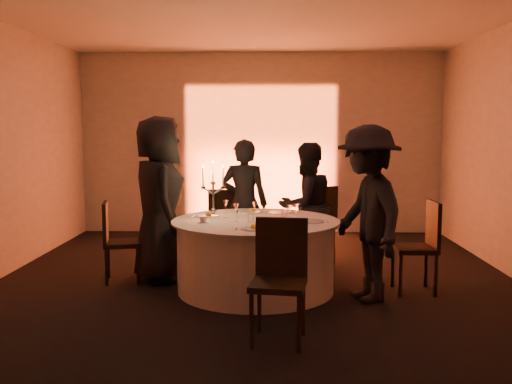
{
  "coord_description": "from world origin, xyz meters",
  "views": [
    {
      "loc": [
        0.15,
        -6.03,
        1.75
      ],
      "look_at": [
        0.0,
        0.2,
        1.05
      ],
      "focal_mm": 40.0,
      "sensor_mm": 36.0,
      "label": 1
    }
  ],
  "objects_px": {
    "chair_left": "(115,237)",
    "guest_back_left": "(244,204)",
    "guest_right": "(367,213)",
    "chair_front": "(280,272)",
    "guest_left": "(159,199)",
    "banquet_table": "(256,255)",
    "chair_back_left": "(226,219)",
    "chair_right": "(422,241)",
    "coffee_cup": "(203,220)",
    "candelabra": "(213,197)",
    "chair_back_right": "(317,220)",
    "guest_back_right": "(306,206)"
  },
  "relations": [
    {
      "from": "coffee_cup",
      "to": "guest_right",
      "type": "bearing_deg",
      "value": -5.0
    },
    {
      "from": "guest_back_right",
      "to": "guest_right",
      "type": "relative_size",
      "value": 0.88
    },
    {
      "from": "guest_left",
      "to": "chair_front",
      "type": "bearing_deg",
      "value": -162.19
    },
    {
      "from": "chair_left",
      "to": "guest_right",
      "type": "distance_m",
      "value": 2.84
    },
    {
      "from": "chair_right",
      "to": "candelabra",
      "type": "bearing_deg",
      "value": -95.97
    },
    {
      "from": "chair_front",
      "to": "guest_left",
      "type": "bearing_deg",
      "value": 135.18
    },
    {
      "from": "banquet_table",
      "to": "candelabra",
      "type": "height_order",
      "value": "candelabra"
    },
    {
      "from": "guest_left",
      "to": "chair_right",
      "type": "bearing_deg",
      "value": -116.87
    },
    {
      "from": "candelabra",
      "to": "chair_back_left",
      "type": "bearing_deg",
      "value": 88.3
    },
    {
      "from": "chair_back_left",
      "to": "chair_back_right",
      "type": "height_order",
      "value": "chair_back_right"
    },
    {
      "from": "banquet_table",
      "to": "guest_left",
      "type": "height_order",
      "value": "guest_left"
    },
    {
      "from": "chair_left",
      "to": "coffee_cup",
      "type": "bearing_deg",
      "value": -126.72
    },
    {
      "from": "guest_back_left",
      "to": "guest_right",
      "type": "xyz_separation_m",
      "value": [
        1.3,
        -1.35,
        0.09
      ]
    },
    {
      "from": "coffee_cup",
      "to": "chair_front",
      "type": "bearing_deg",
      "value": -58.11
    },
    {
      "from": "chair_back_left",
      "to": "guest_back_left",
      "type": "distance_m",
      "value": 0.61
    },
    {
      "from": "chair_front",
      "to": "coffee_cup",
      "type": "height_order",
      "value": "chair_front"
    },
    {
      "from": "banquet_table",
      "to": "chair_left",
      "type": "distance_m",
      "value": 1.64
    },
    {
      "from": "chair_back_right",
      "to": "chair_left",
      "type": "bearing_deg",
      "value": -8.53
    },
    {
      "from": "chair_back_left",
      "to": "chair_back_right",
      "type": "distance_m",
      "value": 1.23
    },
    {
      "from": "chair_front",
      "to": "guest_back_left",
      "type": "xyz_separation_m",
      "value": [
        -0.4,
        2.45,
        0.24
      ]
    },
    {
      "from": "chair_front",
      "to": "candelabra",
      "type": "xyz_separation_m",
      "value": [
        -0.71,
        1.61,
        0.42
      ]
    },
    {
      "from": "chair_back_right",
      "to": "chair_front",
      "type": "xyz_separation_m",
      "value": [
        -0.53,
        -2.63,
        -0.01
      ]
    },
    {
      "from": "chair_back_right",
      "to": "guest_left",
      "type": "distance_m",
      "value": 2.08
    },
    {
      "from": "chair_back_right",
      "to": "chair_right",
      "type": "xyz_separation_m",
      "value": [
        1.02,
        -1.23,
        -0.02
      ]
    },
    {
      "from": "chair_front",
      "to": "candelabra",
      "type": "height_order",
      "value": "candelabra"
    },
    {
      "from": "chair_front",
      "to": "guest_left",
      "type": "height_order",
      "value": "guest_left"
    },
    {
      "from": "chair_back_left",
      "to": "chair_front",
      "type": "height_order",
      "value": "chair_front"
    },
    {
      "from": "chair_front",
      "to": "guest_back_left",
      "type": "distance_m",
      "value": 2.5
    },
    {
      "from": "guest_left",
      "to": "guest_back_left",
      "type": "distance_m",
      "value": 1.15
    },
    {
      "from": "chair_back_right",
      "to": "chair_front",
      "type": "height_order",
      "value": "chair_back_right"
    },
    {
      "from": "guest_left",
      "to": "guest_right",
      "type": "distance_m",
      "value": 2.36
    },
    {
      "from": "chair_front",
      "to": "coffee_cup",
      "type": "xyz_separation_m",
      "value": [
        -0.78,
        1.25,
        0.23
      ]
    },
    {
      "from": "chair_left",
      "to": "chair_back_left",
      "type": "distance_m",
      "value": 1.67
    },
    {
      "from": "banquet_table",
      "to": "chair_back_left",
      "type": "distance_m",
      "value": 1.57
    },
    {
      "from": "guest_left",
      "to": "guest_back_left",
      "type": "bearing_deg",
      "value": -74.49
    },
    {
      "from": "guest_right",
      "to": "candelabra",
      "type": "height_order",
      "value": "guest_right"
    },
    {
      "from": "guest_left",
      "to": "coffee_cup",
      "type": "distance_m",
      "value": 0.8
    },
    {
      "from": "banquet_table",
      "to": "chair_front",
      "type": "bearing_deg",
      "value": -80.59
    },
    {
      "from": "banquet_table",
      "to": "candelabra",
      "type": "bearing_deg",
      "value": 158.84
    },
    {
      "from": "banquet_table",
      "to": "coffee_cup",
      "type": "height_order",
      "value": "coffee_cup"
    },
    {
      "from": "chair_left",
      "to": "guest_back_left",
      "type": "height_order",
      "value": "guest_back_left"
    },
    {
      "from": "guest_left",
      "to": "guest_right",
      "type": "bearing_deg",
      "value": -126.21
    },
    {
      "from": "chair_left",
      "to": "guest_back_left",
      "type": "relative_size",
      "value": 0.57
    },
    {
      "from": "guest_right",
      "to": "coffee_cup",
      "type": "relative_size",
      "value": 16.25
    },
    {
      "from": "chair_left",
      "to": "chair_back_right",
      "type": "xyz_separation_m",
      "value": [
        2.37,
        0.9,
        0.06
      ]
    },
    {
      "from": "coffee_cup",
      "to": "guest_left",
      "type": "bearing_deg",
      "value": 135.8
    },
    {
      "from": "banquet_table",
      "to": "guest_right",
      "type": "xyz_separation_m",
      "value": [
        1.14,
        -0.32,
        0.51
      ]
    },
    {
      "from": "chair_back_left",
      "to": "chair_back_right",
      "type": "bearing_deg",
      "value": -179.07
    },
    {
      "from": "chair_front",
      "to": "guest_right",
      "type": "height_order",
      "value": "guest_right"
    },
    {
      "from": "chair_right",
      "to": "guest_back_right",
      "type": "height_order",
      "value": "guest_back_right"
    }
  ]
}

